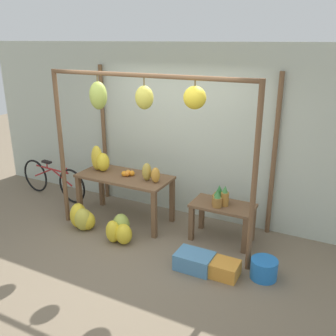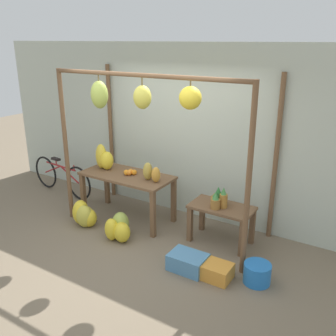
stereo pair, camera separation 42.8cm
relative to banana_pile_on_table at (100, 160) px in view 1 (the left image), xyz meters
The scene contains 15 objects.
ground_plane 1.74m from the banana_pile_on_table, 37.54° to the right, with size 20.00×20.00×0.00m, color #756651.
shop_wall_back 1.42m from the banana_pile_on_table, 31.88° to the left, with size 8.00×0.08×2.80m.
stall_awning 1.42m from the banana_pile_on_table, 12.55° to the right, with size 3.10×1.26×2.43m.
display_table_main 0.57m from the banana_pile_on_table, ahead, with size 1.50×0.70×0.78m.
display_table_side 2.17m from the banana_pile_on_table, ahead, with size 0.91×0.50×0.57m.
banana_pile_on_table is the anchor object (origin of this frame).
orange_pile 0.56m from the banana_pile_on_table, ahead, with size 0.20×0.19×0.09m.
pineapple_cluster 2.09m from the banana_pile_on_table, ahead, with size 0.24×0.29×0.31m.
banana_pile_ground_left 0.98m from the banana_pile_on_table, 84.63° to the right, with size 0.48×0.36×0.41m.
banana_pile_ground_right 1.27m from the banana_pile_on_table, 39.01° to the right, with size 0.50×0.51×0.38m.
fruit_crate_white 2.35m from the banana_pile_on_table, 21.20° to the right, with size 0.48×0.34×0.22m.
blue_bucket 3.07m from the banana_pile_on_table, 11.44° to the right, with size 0.33×0.33×0.25m.
parked_bicycle 1.41m from the banana_pile_on_table, behind, with size 1.64×0.20×0.69m.
papaya_pile 0.98m from the banana_pile_on_table, ahead, with size 0.35×0.21×0.28m.
fruit_crate_purple 2.67m from the banana_pile_on_table, 17.77° to the right, with size 0.43×0.31×0.20m.
Camera 1 is at (2.49, -3.80, 2.84)m, focal length 40.00 mm.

